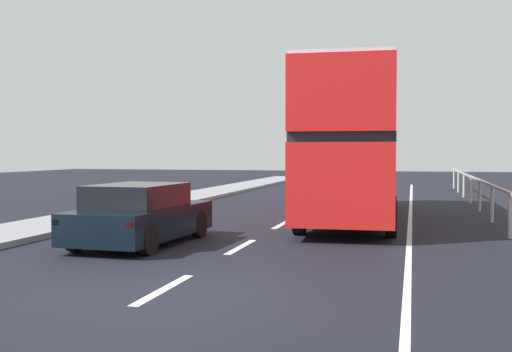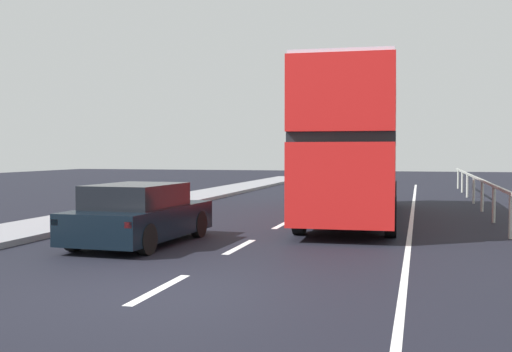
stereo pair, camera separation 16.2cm
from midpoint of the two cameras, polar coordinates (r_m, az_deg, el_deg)
ground_plane at (r=9.56m, az=-9.14°, el=-10.65°), size 73.61×120.00×0.10m
lane_paint_markings at (r=17.64m, az=8.99°, el=-4.56°), size 3.71×46.00×0.01m
bridge_side_railing at (r=17.72m, az=21.34°, el=-1.72°), size 0.10×42.00×1.12m
double_decker_bus_red at (r=19.50m, az=8.79°, el=2.99°), size 2.85×11.42×4.39m
hatchback_car_near at (r=14.19m, az=-10.92°, el=-3.55°), size 2.02×4.20×1.36m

